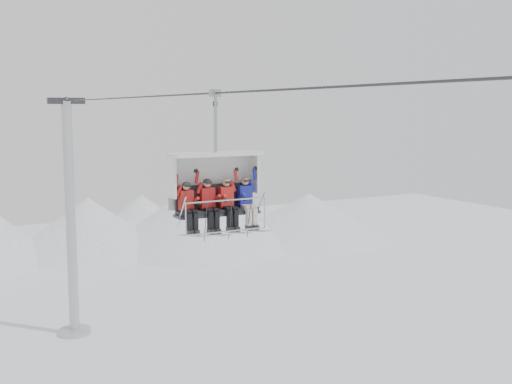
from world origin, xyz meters
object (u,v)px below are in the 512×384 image
skier_far_left (188,205)px  skier_center_right (228,202)px  chairlift_carrier (214,183)px  skier_far_right (246,200)px  lift_tower_right (71,235)px  skier_center_left (209,203)px

skier_far_left → skier_center_right: (1.24, 0.01, 0.02)m
skier_center_right → skier_far_left: bearing=-179.7°
skier_far_left → chairlift_carrier: bearing=18.7°
skier_far_left → skier_center_right: bearing=0.3°
chairlift_carrier → skier_far_right: size_ratio=2.36×
lift_tower_right → skier_center_left: (-0.32, -19.75, 4.43)m
lift_tower_right → chairlift_carrier: 20.06m
skier_far_right → chairlift_carrier: bearing=160.5°
skier_center_right → skier_far_right: bearing=0.1°
chairlift_carrier → skier_far_right: bearing=-19.5°
chairlift_carrier → skier_center_left: (-0.32, -0.32, -0.53)m
skier_far_left → skier_far_right: skier_far_right is taller
skier_center_left → skier_center_right: (0.60, -0.00, -0.01)m
skier_center_right → lift_tower_right: bearing=90.8°
skier_center_left → skier_center_right: size_ratio=1.00×
skier_center_left → skier_far_right: bearing=-0.0°
lift_tower_right → skier_center_right: size_ratio=7.99×
lift_tower_right → skier_far_left: bearing=-92.8°
skier_far_right → lift_tower_right: bearing=92.6°
skier_far_right → skier_center_left: bearing=180.0°
skier_center_left → skier_center_right: skier_center_left is taller
skier_center_right → skier_far_right: size_ratio=1.00×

